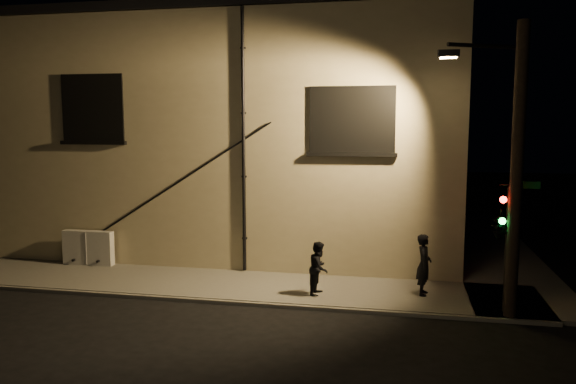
% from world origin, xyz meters
% --- Properties ---
extents(ground, '(90.00, 90.00, 0.00)m').
position_xyz_m(ground, '(0.00, 0.00, 0.00)').
color(ground, black).
extents(sidewalk, '(21.00, 16.00, 0.12)m').
position_xyz_m(sidewalk, '(1.22, 4.39, 0.06)').
color(sidewalk, '#57554E').
rests_on(sidewalk, ground).
extents(building, '(16.20, 12.23, 8.80)m').
position_xyz_m(building, '(-3.00, 8.99, 4.40)').
color(building, tan).
rests_on(building, ground).
extents(utility_cabinet, '(1.77, 0.30, 1.16)m').
position_xyz_m(utility_cabinet, '(-7.22, 2.70, 0.70)').
color(utility_cabinet, '#B3B1AA').
rests_on(utility_cabinet, sidewalk).
extents(pedestrian_a, '(0.47, 0.66, 1.71)m').
position_xyz_m(pedestrian_a, '(3.78, 1.52, 0.98)').
color(pedestrian_a, black).
rests_on(pedestrian_a, sidewalk).
extents(pedestrian_b, '(0.66, 0.80, 1.49)m').
position_xyz_m(pedestrian_b, '(0.91, 0.99, 0.87)').
color(pedestrian_b, black).
rests_on(pedestrian_b, sidewalk).
extents(traffic_signal, '(1.22, 1.96, 3.33)m').
position_xyz_m(traffic_signal, '(5.56, 0.37, 2.36)').
color(traffic_signal, black).
rests_on(traffic_signal, sidewalk).
extents(streetlamp_pole, '(2.03, 1.39, 7.28)m').
position_xyz_m(streetlamp_pole, '(5.74, 0.19, 3.86)').
color(streetlamp_pole, black).
rests_on(streetlamp_pole, ground).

